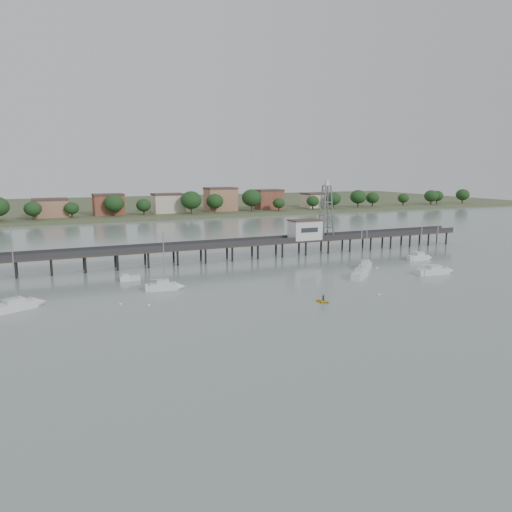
# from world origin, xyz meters

# --- Properties ---
(ground_plane) EXTENTS (500.00, 500.00, 0.00)m
(ground_plane) POSITION_xyz_m (0.00, 0.00, 0.00)
(ground_plane) COLOR gray
(ground_plane) RESTS_ON ground
(pier) EXTENTS (150.00, 5.00, 5.50)m
(pier) POSITION_xyz_m (0.00, 60.00, 3.79)
(pier) COLOR #2D2823
(pier) RESTS_ON ground
(pier_building) EXTENTS (8.40, 5.40, 5.30)m
(pier_building) POSITION_xyz_m (25.00, 60.00, 6.67)
(pier_building) COLOR silver
(pier_building) RESTS_ON ground
(lattice_tower) EXTENTS (3.20, 3.20, 15.50)m
(lattice_tower) POSITION_xyz_m (31.50, 60.00, 11.10)
(lattice_tower) COLOR slate
(lattice_tower) RESTS_ON ground
(sailboat_a) EXTENTS (9.03, 6.22, 14.50)m
(sailboat_a) POSITION_xyz_m (-43.40, 32.67, 0.64)
(sailboat_a) COLOR silver
(sailboat_a) RESTS_ON ground
(sailboat_c) EXTENTS (7.54, 6.98, 13.19)m
(sailboat_c) POSITION_xyz_m (22.43, 30.47, 0.64)
(sailboat_c) COLOR silver
(sailboat_c) RESTS_ON ground
(sailboat_b) EXTENTS (7.11, 2.76, 11.59)m
(sailboat_b) POSITION_xyz_m (-18.29, 35.62, 0.65)
(sailboat_b) COLOR silver
(sailboat_b) RESTS_ON ground
(sailboat_d) EXTENTS (8.81, 3.24, 14.22)m
(sailboat_d) POSITION_xyz_m (39.80, 26.03, 0.64)
(sailboat_d) COLOR silver
(sailboat_d) RESTS_ON ground
(sailboat_e) EXTENTS (6.67, 2.42, 10.97)m
(sailboat_e) POSITION_xyz_m (47.92, 40.42, 0.65)
(sailboat_e) COLOR silver
(sailboat_e) RESTS_ON ground
(sailboat_f) EXTENTS (6.56, 6.38, 11.82)m
(sailboat_f) POSITION_xyz_m (28.88, 37.62, 0.65)
(sailboat_f) COLOR silver
(sailboat_f) RESTS_ON ground
(white_tender) EXTENTS (4.20, 2.03, 1.59)m
(white_tender) POSITION_xyz_m (-23.73, 46.49, 0.49)
(white_tender) COLOR silver
(white_tender) RESTS_ON ground
(yellow_dinghy) EXTENTS (1.84, 1.22, 2.50)m
(yellow_dinghy) POSITION_xyz_m (4.16, 15.92, 0.00)
(yellow_dinghy) COLOR yellow
(yellow_dinghy) RESTS_ON ground
(dinghy_occupant) EXTENTS (0.65, 1.23, 0.28)m
(dinghy_occupant) POSITION_xyz_m (4.16, 15.92, 0.00)
(dinghy_occupant) COLOR black
(dinghy_occupant) RESTS_ON ground
(mooring_buoys) EXTENTS (64.84, 24.99, 0.39)m
(mooring_buoys) POSITION_xyz_m (2.57, 29.07, 0.08)
(mooring_buoys) COLOR #F3F3BD
(mooring_buoys) RESTS_ON ground
(far_shore) EXTENTS (500.00, 170.00, 10.40)m
(far_shore) POSITION_xyz_m (0.36, 239.58, 0.95)
(far_shore) COLOR #475133
(far_shore) RESTS_ON ground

